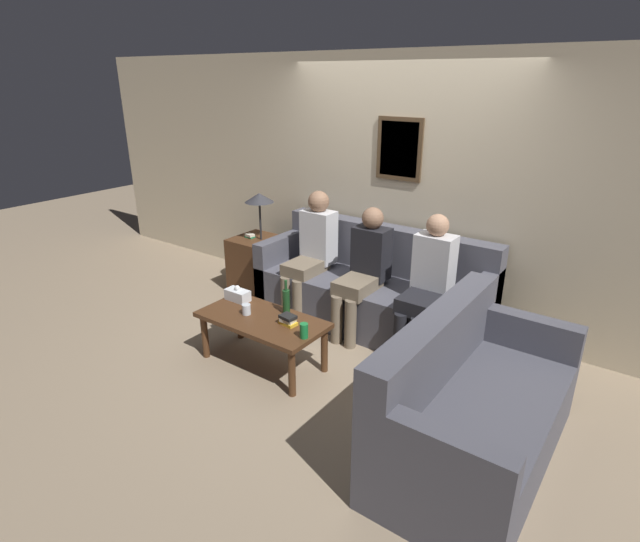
{
  "coord_description": "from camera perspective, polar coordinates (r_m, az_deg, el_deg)",
  "views": [
    {
      "loc": [
        2.28,
        -3.51,
        2.37
      ],
      "look_at": [
        -0.18,
        -0.14,
        0.73
      ],
      "focal_mm": 28.0,
      "sensor_mm": 36.0,
      "label": 1
    }
  ],
  "objects": [
    {
      "name": "coffee_table",
      "position": [
        4.31,
        -6.62,
        -6.07
      ],
      "size": [
        1.12,
        0.56,
        0.45
      ],
      "color": "#4C2D19",
      "rests_on": "ground_plane"
    },
    {
      "name": "wine_bottle",
      "position": [
        4.29,
        -3.89,
        -3.43
      ],
      "size": [
        0.06,
        0.06,
        0.31
      ],
      "color": "#19421E",
      "rests_on": "coffee_table"
    },
    {
      "name": "wall_back",
      "position": [
        5.14,
        9.01,
        9.25
      ],
      "size": [
        9.0,
        0.08,
        2.6
      ],
      "color": "beige",
      "rests_on": "ground_plane"
    },
    {
      "name": "person_right",
      "position": [
        4.47,
        12.18,
        -1.11
      ],
      "size": [
        0.34,
        0.61,
        1.27
      ],
      "color": "black",
      "rests_on": "ground_plane"
    },
    {
      "name": "person_left",
      "position": [
        5.14,
        -0.93,
        2.59
      ],
      "size": [
        0.34,
        0.62,
        1.28
      ],
      "color": "#756651",
      "rests_on": "ground_plane"
    },
    {
      "name": "teddy_bear",
      "position": [
        3.86,
        7.13,
        -14.16
      ],
      "size": [
        0.2,
        0.2,
        0.31
      ],
      "color": "#A87A51",
      "rests_on": "ground_plane"
    },
    {
      "name": "drinking_glass",
      "position": [
        4.34,
        -8.42,
        -4.35
      ],
      "size": [
        0.08,
        0.08,
        0.09
      ],
      "color": "silver",
      "rests_on": "coffee_table"
    },
    {
      "name": "couch_main",
      "position": [
        5.05,
        5.98,
        -2.38
      ],
      "size": [
        2.33,
        0.86,
        0.96
      ],
      "color": "#4C4C56",
      "rests_on": "ground_plane"
    },
    {
      "name": "soda_can",
      "position": [
        3.92,
        -1.84,
        -6.84
      ],
      "size": [
        0.07,
        0.07,
        0.12
      ],
      "color": "#197A38",
      "rests_on": "coffee_table"
    },
    {
      "name": "book_stack",
      "position": [
        4.13,
        -3.68,
        -5.6
      ],
      "size": [
        0.16,
        0.11,
        0.08
      ],
      "color": "gold",
      "rests_on": "coffee_table"
    },
    {
      "name": "ground_plane",
      "position": [
        4.81,
        2.68,
        -8.06
      ],
      "size": [
        16.0,
        16.0,
        0.0
      ],
      "primitive_type": "plane",
      "color": "gray"
    },
    {
      "name": "couch_side",
      "position": [
        3.5,
        16.85,
        -15.1
      ],
      "size": [
        0.86,
        1.7,
        0.96
      ],
      "rotation": [
        0.0,
        0.0,
        1.57
      ],
      "color": "#4C4C56",
      "rests_on": "ground_plane"
    },
    {
      "name": "side_table_with_lamp",
      "position": [
        5.8,
        -7.08,
        1.12
      ],
      "size": [
        0.53,
        0.53,
        1.17
      ],
      "color": "#4C2D19",
      "rests_on": "ground_plane"
    },
    {
      "name": "person_middle",
      "position": [
        4.74,
        5.05,
        0.43
      ],
      "size": [
        0.34,
        0.63,
        1.23
      ],
      "color": "#756651",
      "rests_on": "ground_plane"
    },
    {
      "name": "tissue_box",
      "position": [
        4.61,
        -9.4,
        -2.7
      ],
      "size": [
        0.23,
        0.12,
        0.15
      ],
      "color": "silver",
      "rests_on": "coffee_table"
    }
  ]
}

